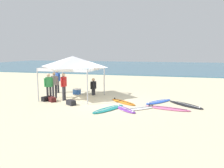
# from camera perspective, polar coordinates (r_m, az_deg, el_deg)

# --- Properties ---
(ground_plane) EXTENTS (80.00, 80.00, 0.00)m
(ground_plane) POSITION_cam_1_polar(r_m,az_deg,el_deg) (14.52, -1.81, -4.26)
(ground_plane) COLOR beige
(sea) EXTENTS (80.00, 36.00, 0.10)m
(sea) POSITION_cam_1_polar(r_m,az_deg,el_deg) (47.22, 10.34, 4.21)
(sea) COLOR #386B84
(sea) RESTS_ON ground
(canopy_tent) EXTENTS (3.36, 3.36, 2.75)m
(canopy_tent) POSITION_cam_1_polar(r_m,az_deg,el_deg) (15.60, -9.43, 5.34)
(canopy_tent) COLOR #B7B7BC
(canopy_tent) RESTS_ON ground
(surfboard_pink) EXTENTS (2.56, 1.23, 0.19)m
(surfboard_pink) POSITION_cam_1_polar(r_m,az_deg,el_deg) (13.06, 13.14, -5.71)
(surfboard_pink) COLOR pink
(surfboard_pink) RESTS_ON ground
(surfboard_white) EXTENTS (1.90, 1.80, 0.19)m
(surfboard_white) POSITION_cam_1_polar(r_m,az_deg,el_deg) (12.78, 6.63, -5.86)
(surfboard_white) COLOR white
(surfboard_white) RESTS_ON ground
(surfboard_orange) EXTENTS (2.05, 1.88, 0.19)m
(surfboard_orange) POSITION_cam_1_polar(r_m,az_deg,el_deg) (14.28, 2.67, -4.33)
(surfboard_orange) COLOR orange
(surfboard_orange) RESTS_ON ground
(surfboard_blue) EXTENTS (1.73, 2.15, 0.19)m
(surfboard_blue) POSITION_cam_1_polar(r_m,az_deg,el_deg) (14.58, 11.16, -4.22)
(surfboard_blue) COLOR blue
(surfboard_blue) RESTS_ON ground
(surfboard_teal) EXTENTS (1.54, 2.48, 0.19)m
(surfboard_teal) POSITION_cam_1_polar(r_m,az_deg,el_deg) (12.60, -0.85, -6.01)
(surfboard_teal) COLOR #19847F
(surfboard_teal) RESTS_ON ground
(surfboard_black) EXTENTS (2.20, 2.21, 0.19)m
(surfboard_black) POSITION_cam_1_polar(r_m,az_deg,el_deg) (14.18, 17.35, -4.79)
(surfboard_black) COLOR black
(surfboard_black) RESTS_ON ground
(surfboard_purple) EXTENTS (1.63, 1.70, 0.19)m
(surfboard_purple) POSITION_cam_1_polar(r_m,az_deg,el_deg) (12.52, 3.21, -6.11)
(surfboard_purple) COLOR purple
(surfboard_purple) RESTS_ON ground
(person_red) EXTENTS (0.25, 0.55, 1.71)m
(person_red) POSITION_cam_1_polar(r_m,az_deg,el_deg) (15.03, -11.57, -0.17)
(person_red) COLOR #383842
(person_red) RESTS_ON ground
(person_grey) EXTENTS (0.46, 0.39, 1.71)m
(person_grey) POSITION_cam_1_polar(r_m,az_deg,el_deg) (15.82, -13.78, 0.16)
(person_grey) COLOR #383842
(person_grey) RESTS_ON ground
(person_blue) EXTENTS (0.55, 0.25, 1.71)m
(person_blue) POSITION_cam_1_polar(r_m,az_deg,el_deg) (17.85, -13.13, 1.05)
(person_blue) COLOR black
(person_blue) RESTS_ON ground
(person_green) EXTENTS (0.46, 0.39, 1.71)m
(person_green) POSITION_cam_1_polar(r_m,az_deg,el_deg) (15.10, -15.04, -0.25)
(person_green) COLOR #2D2D33
(person_green) RESTS_ON ground
(person_black) EXTENTS (0.35, 0.50, 1.20)m
(person_black) POSITION_cam_1_polar(r_m,az_deg,el_deg) (16.55, -4.52, -0.46)
(person_black) COLOR #2D2D33
(person_black) RESTS_ON ground
(gear_bag_near_tent) EXTENTS (0.53, 0.68, 0.28)m
(gear_bag_near_tent) POSITION_cam_1_polar(r_m,az_deg,el_deg) (15.24, -15.50, -3.43)
(gear_bag_near_tent) COLOR black
(gear_bag_near_tent) RESTS_ON ground
(gear_bag_by_pole) EXTENTS (0.67, 0.63, 0.28)m
(gear_bag_by_pole) POSITION_cam_1_polar(r_m,az_deg,el_deg) (14.95, -14.30, -3.61)
(gear_bag_by_pole) COLOR #4C1919
(gear_bag_by_pole) RESTS_ON ground
(gear_bag_on_sand) EXTENTS (0.68, 0.60, 0.28)m
(gear_bag_on_sand) POSITION_cam_1_polar(r_m,az_deg,el_deg) (13.80, -9.88, -4.44)
(gear_bag_on_sand) COLOR #232328
(gear_bag_on_sand) RESTS_ON ground
(cooler_box) EXTENTS (0.50, 0.36, 0.39)m
(cooler_box) POSITION_cam_1_polar(r_m,az_deg,el_deg) (17.10, -8.49, -1.80)
(cooler_box) COLOR #2D60B7
(cooler_box) RESTS_ON ground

